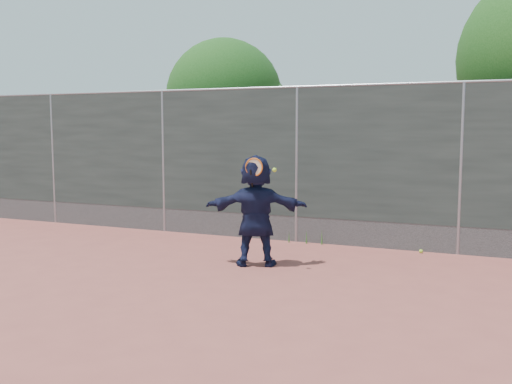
% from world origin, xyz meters
% --- Properties ---
extents(ground, '(80.00, 80.00, 0.00)m').
position_xyz_m(ground, '(0.00, 0.00, 0.00)').
color(ground, '#9E4C42').
rests_on(ground, ground).
extents(player, '(1.74, 1.08, 1.79)m').
position_xyz_m(player, '(0.02, 1.39, 0.90)').
color(player, '#141938').
rests_on(player, ground).
extents(ball_ground, '(0.07, 0.07, 0.07)m').
position_xyz_m(ball_ground, '(2.39, 3.35, 0.03)').
color(ball_ground, '#ACDB30').
rests_on(ball_ground, ground).
extents(fence, '(20.00, 0.06, 3.03)m').
position_xyz_m(fence, '(-0.00, 3.50, 1.58)').
color(fence, '#38423D').
rests_on(fence, ground).
extents(swing_action, '(0.54, 0.16, 0.51)m').
position_xyz_m(swing_action, '(0.11, 1.19, 1.59)').
color(swing_action, '#D85D14').
rests_on(swing_action, ground).
extents(tree_left, '(3.15, 3.00, 4.53)m').
position_xyz_m(tree_left, '(-2.85, 6.55, 2.94)').
color(tree_left, '#382314').
rests_on(tree_left, ground).
extents(weed_clump, '(0.68, 0.07, 0.30)m').
position_xyz_m(weed_clump, '(0.29, 3.38, 0.13)').
color(weed_clump, '#387226').
rests_on(weed_clump, ground).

